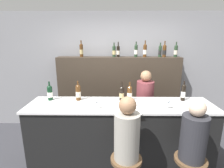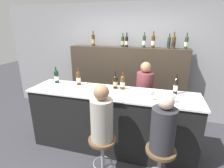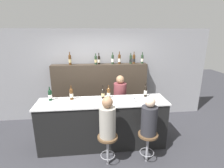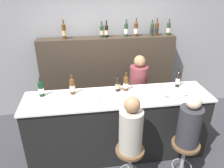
{
  "view_description": "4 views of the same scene",
  "coord_description": "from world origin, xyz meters",
  "px_view_note": "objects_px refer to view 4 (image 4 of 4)",
  "views": [
    {
      "loc": [
        -0.1,
        -2.15,
        2.04
      ],
      "look_at": [
        -0.13,
        0.42,
        1.37
      ],
      "focal_mm": 28.0,
      "sensor_mm": 36.0,
      "label": 1
    },
    {
      "loc": [
        0.75,
        -2.24,
        2.11
      ],
      "look_at": [
        0.01,
        0.31,
        1.22
      ],
      "focal_mm": 28.0,
      "sensor_mm": 36.0,
      "label": 2
    },
    {
      "loc": [
        -0.17,
        -3.17,
        2.51
      ],
      "look_at": [
        0.2,
        0.24,
        1.48
      ],
      "focal_mm": 28.0,
      "sensor_mm": 36.0,
      "label": 3
    },
    {
      "loc": [
        -0.5,
        -2.48,
        2.66
      ],
      "look_at": [
        -0.08,
        0.38,
        1.26
      ],
      "focal_mm": 35.0,
      "sensor_mm": 36.0,
      "label": 4
    }
  ],
  "objects_px": {
    "wine_bottle_counter_1": "(72,86)",
    "wine_glass_1": "(165,92)",
    "wine_bottle_backbar_0": "(64,31)",
    "bar_stool_left": "(130,157)",
    "wine_glass_0": "(96,98)",
    "wine_bottle_backbar_7": "(168,28)",
    "wine_bottle_backbar_6": "(157,29)",
    "guest_seated_left": "(131,128)",
    "wine_bottle_backbar_5": "(152,29)",
    "bar_stool_right": "(184,151)",
    "bartender": "(138,96)",
    "wine_bottle_counter_4": "(178,79)",
    "wine_glass_2": "(185,91)",
    "wine_bottle_counter_2": "(118,84)",
    "guest_seated_right": "(190,123)",
    "wine_bottle_backbar_3": "(126,29)",
    "wine_bottle_backbar_2": "(106,31)",
    "wine_bottle_counter_3": "(126,83)",
    "wine_bottle_backbar_4": "(136,29)",
    "wine_bottle_backbar_1": "(102,31)",
    "wine_bottle_counter_0": "(41,88)"
  },
  "relations": [
    {
      "from": "wine_bottle_counter_2",
      "to": "wine_bottle_backbar_6",
      "type": "relative_size",
      "value": 0.93
    },
    {
      "from": "wine_bottle_counter_3",
      "to": "guest_seated_right",
      "type": "bearing_deg",
      "value": -49.57
    },
    {
      "from": "wine_bottle_backbar_3",
      "to": "bar_stool_right",
      "type": "bearing_deg",
      "value": -75.74
    },
    {
      "from": "wine_glass_0",
      "to": "guest_seated_left",
      "type": "xyz_separation_m",
      "value": [
        0.4,
        -0.46,
        -0.21
      ]
    },
    {
      "from": "wine_bottle_counter_0",
      "to": "wine_bottle_backbar_5",
      "type": "relative_size",
      "value": 1.03
    },
    {
      "from": "wine_bottle_backbar_4",
      "to": "guest_seated_left",
      "type": "height_order",
      "value": "wine_bottle_backbar_4"
    },
    {
      "from": "wine_bottle_counter_1",
      "to": "wine_bottle_backbar_1",
      "type": "xyz_separation_m",
      "value": [
        0.57,
        1.08,
        0.57
      ]
    },
    {
      "from": "wine_bottle_backbar_6",
      "to": "bar_stool_right",
      "type": "xyz_separation_m",
      "value": [
        -0.11,
        -1.88,
        -1.3
      ]
    },
    {
      "from": "bar_stool_left",
      "to": "wine_bottle_counter_3",
      "type": "bearing_deg",
      "value": 83.37
    },
    {
      "from": "wine_bottle_backbar_0",
      "to": "bar_stool_left",
      "type": "distance_m",
      "value": 2.44
    },
    {
      "from": "bartender",
      "to": "wine_bottle_counter_3",
      "type": "bearing_deg",
      "value": -125.39
    },
    {
      "from": "wine_bottle_counter_1",
      "to": "wine_bottle_backbar_0",
      "type": "height_order",
      "value": "wine_bottle_backbar_0"
    },
    {
      "from": "wine_bottle_backbar_5",
      "to": "wine_bottle_backbar_2",
      "type": "bearing_deg",
      "value": 180.0
    },
    {
      "from": "wine_bottle_backbar_6",
      "to": "wine_glass_0",
      "type": "bearing_deg",
      "value": -132.36
    },
    {
      "from": "wine_bottle_backbar_7",
      "to": "wine_bottle_backbar_5",
      "type": "bearing_deg",
      "value": 180.0
    },
    {
      "from": "bar_stool_left",
      "to": "wine_bottle_counter_2",
      "type": "bearing_deg",
      "value": 92.2
    },
    {
      "from": "wine_bottle_backbar_0",
      "to": "bar_stool_left",
      "type": "height_order",
      "value": "wine_bottle_backbar_0"
    },
    {
      "from": "wine_bottle_backbar_3",
      "to": "wine_glass_0",
      "type": "bearing_deg",
      "value": -116.35
    },
    {
      "from": "wine_bottle_counter_0",
      "to": "wine_bottle_backbar_3",
      "type": "bearing_deg",
      "value": 36.02
    },
    {
      "from": "wine_bottle_counter_1",
      "to": "wine_bottle_counter_3",
      "type": "bearing_deg",
      "value": 0.0
    },
    {
      "from": "wine_bottle_backbar_6",
      "to": "bartender",
      "type": "xyz_separation_m",
      "value": [
        -0.47,
        -0.61,
        -1.11
      ]
    },
    {
      "from": "wine_bottle_backbar_3",
      "to": "bar_stool_left",
      "type": "xyz_separation_m",
      "value": [
        -0.3,
        -1.88,
        -1.3
      ]
    },
    {
      "from": "guest_seated_left",
      "to": "bar_stool_right",
      "type": "xyz_separation_m",
      "value": [
        0.78,
        -0.0,
        -0.48
      ]
    },
    {
      "from": "wine_bottle_backbar_7",
      "to": "bartender",
      "type": "distance_m",
      "value": 1.45
    },
    {
      "from": "wine_bottle_backbar_4",
      "to": "wine_bottle_backbar_6",
      "type": "bearing_deg",
      "value": 0.0
    },
    {
      "from": "guest_seated_left",
      "to": "wine_bottle_backbar_4",
      "type": "bearing_deg",
      "value": 75.4
    },
    {
      "from": "wine_glass_2",
      "to": "bartender",
      "type": "bearing_deg",
      "value": 120.19
    },
    {
      "from": "wine_bottle_backbar_0",
      "to": "bar_stool_right",
      "type": "bearing_deg",
      "value": -49.21
    },
    {
      "from": "wine_bottle_backbar_0",
      "to": "wine_glass_2",
      "type": "height_order",
      "value": "wine_bottle_backbar_0"
    },
    {
      "from": "wine_bottle_counter_1",
      "to": "wine_glass_1",
      "type": "xyz_separation_m",
      "value": [
        1.31,
        -0.35,
        -0.02
      ]
    },
    {
      "from": "bartender",
      "to": "wine_bottle_counter_4",
      "type": "bearing_deg",
      "value": -42.25
    },
    {
      "from": "wine_bottle_counter_1",
      "to": "wine_bottle_counter_4",
      "type": "bearing_deg",
      "value": 0.0
    },
    {
      "from": "wine_bottle_backbar_5",
      "to": "wine_bottle_backbar_7",
      "type": "relative_size",
      "value": 0.94
    },
    {
      "from": "wine_bottle_backbar_0",
      "to": "guest_seated_right",
      "type": "height_order",
      "value": "wine_bottle_backbar_0"
    },
    {
      "from": "wine_bottle_backbar_6",
      "to": "guest_seated_left",
      "type": "relative_size",
      "value": 0.42
    },
    {
      "from": "wine_bottle_backbar_2",
      "to": "wine_bottle_backbar_5",
      "type": "height_order",
      "value": "wine_bottle_backbar_2"
    },
    {
      "from": "wine_bottle_backbar_2",
      "to": "wine_bottle_backbar_6",
      "type": "relative_size",
      "value": 0.94
    },
    {
      "from": "wine_bottle_counter_4",
      "to": "wine_glass_1",
      "type": "xyz_separation_m",
      "value": [
        -0.35,
        -0.35,
        -0.02
      ]
    },
    {
      "from": "bar_stool_right",
      "to": "bartender",
      "type": "distance_m",
      "value": 1.34
    },
    {
      "from": "wine_bottle_counter_4",
      "to": "wine_glass_1",
      "type": "height_order",
      "value": "wine_bottle_counter_4"
    },
    {
      "from": "wine_bottle_backbar_7",
      "to": "bartender",
      "type": "height_order",
      "value": "wine_bottle_backbar_7"
    },
    {
      "from": "bartender",
      "to": "bar_stool_right",
      "type": "bearing_deg",
      "value": -74.38
    },
    {
      "from": "guest_seated_left",
      "to": "bar_stool_left",
      "type": "bearing_deg",
      "value": -97.13
    },
    {
      "from": "wine_bottle_backbar_1",
      "to": "bartender",
      "type": "relative_size",
      "value": 0.2
    },
    {
      "from": "wine_bottle_counter_3",
      "to": "wine_bottle_backbar_2",
      "type": "relative_size",
      "value": 0.97
    },
    {
      "from": "wine_glass_0",
      "to": "wine_bottle_counter_1",
      "type": "bearing_deg",
      "value": 132.64
    },
    {
      "from": "wine_bottle_counter_1",
      "to": "wine_bottle_backbar_7",
      "type": "relative_size",
      "value": 1.0
    },
    {
      "from": "guest_seated_right",
      "to": "wine_bottle_backbar_3",
      "type": "bearing_deg",
      "value": 104.26
    },
    {
      "from": "wine_bottle_backbar_1",
      "to": "bar_stool_right",
      "type": "xyz_separation_m",
      "value": [
        0.94,
        -1.88,
        -1.29
      ]
    },
    {
      "from": "wine_bottle_backbar_7",
      "to": "bar_stool_right",
      "type": "xyz_separation_m",
      "value": [
        -0.35,
        -1.88,
        -1.29
      ]
    }
  ]
}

